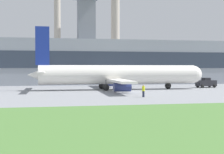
{
  "coord_description": "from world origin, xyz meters",
  "views": [
    {
      "loc": [
        -11.39,
        -49.45,
        3.92
      ],
      "look_at": [
        -0.99,
        5.36,
        2.29
      ],
      "focal_mm": 50.0,
      "sensor_mm": 36.0,
      "label": 1
    }
  ],
  "objects": [
    {
      "name": "ground_plane",
      "position": [
        0.0,
        0.0,
        0.0
      ],
      "size": [
        400.0,
        400.0,
        0.0
      ],
      "primitive_type": "plane",
      "color": "gray"
    },
    {
      "name": "terminal_building",
      "position": [
        -0.18,
        26.23,
        5.71
      ],
      "size": [
        75.77,
        10.87,
        24.17
      ],
      "color": "#8C939E",
      "rests_on": "ground_plane"
    },
    {
      "name": "smokestack_left",
      "position": [
        -9.78,
        64.19,
        20.09
      ],
      "size": [
        2.65,
        2.65,
        39.96
      ],
      "color": "#B2A899",
      "rests_on": "ground_plane"
    },
    {
      "name": "smokestack_right",
      "position": [
        1.75,
        61.37,
        14.74
      ],
      "size": [
        3.74,
        3.74,
        29.18
      ],
      "color": "#B2A899",
      "rests_on": "ground_plane"
    },
    {
      "name": "smokestack_far",
      "position": [
        11.17,
        62.98,
        15.74
      ],
      "size": [
        3.59,
        3.59,
        31.19
      ],
      "color": "#B2A899",
      "rests_on": "ground_plane"
    },
    {
      "name": "airplane",
      "position": [
        -0.11,
        5.36,
        2.65
      ],
      "size": [
        31.93,
        26.68,
        11.04
      ],
      "color": "white",
      "rests_on": "ground_plane"
    },
    {
      "name": "pushback_tug",
      "position": [
        18.62,
        8.03,
        0.88
      ],
      "size": [
        4.08,
        2.64,
        1.96
      ],
      "color": "#232328",
      "rests_on": "ground_plane"
    },
    {
      "name": "ground_crew_person",
      "position": [
        0.52,
        -9.28,
        0.86
      ],
      "size": [
        0.53,
        0.53,
        1.69
      ],
      "color": "#23283D",
      "rests_on": "ground_plane"
    }
  ]
}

